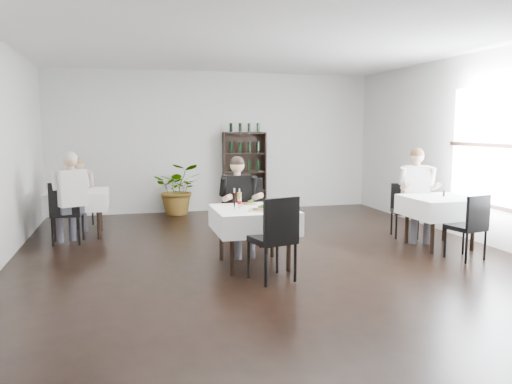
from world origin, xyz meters
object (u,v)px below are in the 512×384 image
(wine_shelf, at_px, (245,172))
(potted_tree, at_px, (178,189))
(diner_main, at_px, (239,198))
(main_table, at_px, (254,219))

(wine_shelf, distance_m, potted_tree, 1.49)
(potted_tree, xyz_separation_m, diner_main, (0.50, -3.55, 0.28))
(wine_shelf, height_order, main_table, wine_shelf)
(main_table, xyz_separation_m, potted_tree, (-0.55, 4.20, -0.08))
(main_table, relative_size, diner_main, 0.73)
(potted_tree, distance_m, diner_main, 3.59)
(diner_main, bearing_deg, potted_tree, 97.99)
(wine_shelf, distance_m, diner_main, 3.79)
(main_table, height_order, diner_main, diner_main)
(wine_shelf, distance_m, main_table, 4.41)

